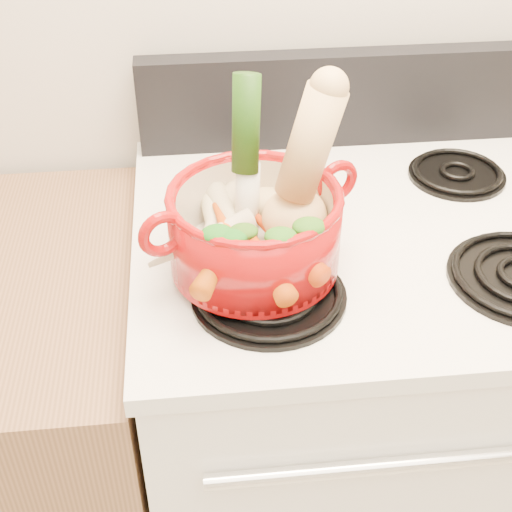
{
  "coord_description": "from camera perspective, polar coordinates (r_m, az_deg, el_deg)",
  "views": [
    {
      "loc": [
        -0.29,
        0.47,
        1.61
      ],
      "look_at": [
        -0.2,
        1.28,
        1.0
      ],
      "focal_mm": 50.0,
      "sensor_mm": 36.0,
      "label": 1
    }
  ],
  "objects": [
    {
      "name": "stove_body",
      "position": [
        1.51,
        7.41,
        -13.09
      ],
      "size": [
        0.76,
        0.65,
        0.92
      ],
      "primitive_type": "cube",
      "color": "white",
      "rests_on": "floor"
    },
    {
      "name": "cooktop",
      "position": [
        1.19,
        9.19,
        1.73
      ],
      "size": [
        0.78,
        0.67,
        0.03
      ],
      "primitive_type": "cube",
      "color": "white",
      "rests_on": "stove_body"
    },
    {
      "name": "control_backsplash",
      "position": [
        1.39,
        6.69,
        12.43
      ],
      "size": [
        0.76,
        0.05,
        0.18
      ],
      "primitive_type": "cube",
      "color": "black",
      "rests_on": "cooktop"
    },
    {
      "name": "oven_handle",
      "position": [
        1.07,
        12.76,
        -15.87
      ],
      "size": [
        0.6,
        0.02,
        0.02
      ],
      "primitive_type": "cylinder",
      "rotation": [
        0.0,
        1.57,
        0.0
      ],
      "color": "silver",
      "rests_on": "stove_body"
    },
    {
      "name": "burner_front_left",
      "position": [
        1.02,
        1.03,
        -2.97
      ],
      "size": [
        0.22,
        0.22,
        0.02
      ],
      "primitive_type": "cylinder",
      "color": "black",
      "rests_on": "cooktop"
    },
    {
      "name": "burner_back_left",
      "position": [
        1.26,
        -0.62,
        5.77
      ],
      "size": [
        0.17,
        0.17,
        0.02
      ],
      "primitive_type": "cylinder",
      "color": "black",
      "rests_on": "cooktop"
    },
    {
      "name": "burner_back_right",
      "position": [
        1.35,
        15.79,
        6.45
      ],
      "size": [
        0.17,
        0.17,
        0.02
      ],
      "primitive_type": "cylinder",
      "color": "black",
      "rests_on": "cooktop"
    },
    {
      "name": "dutch_oven",
      "position": [
        1.02,
        -0.12,
        2.07
      ],
      "size": [
        0.32,
        0.32,
        0.12
      ],
      "primitive_type": "cylinder",
      "rotation": [
        0.0,
        0.0,
        0.4
      ],
      "color": "#95090A",
      "rests_on": "burner_front_left"
    },
    {
      "name": "pot_handle_left",
      "position": [
        0.95,
        -7.51,
        1.77
      ],
      "size": [
        0.07,
        0.04,
        0.07
      ],
      "primitive_type": "torus",
      "rotation": [
        1.57,
        0.0,
        0.4
      ],
      "color": "#95090A",
      "rests_on": "dutch_oven"
    },
    {
      "name": "pot_handle_right",
      "position": [
        1.06,
        6.52,
        5.98
      ],
      "size": [
        0.07,
        0.04,
        0.07
      ],
      "primitive_type": "torus",
      "rotation": [
        1.57,
        0.0,
        0.4
      ],
      "color": "#95090A",
      "rests_on": "dutch_oven"
    },
    {
      "name": "squash",
      "position": [
        0.99,
        3.53,
        6.88
      ],
      "size": [
        0.17,
        0.12,
        0.26
      ],
      "primitive_type": null,
      "rotation": [
        0.0,
        0.26,
        0.13
      ],
      "color": "#E1AD73",
      "rests_on": "dutch_oven"
    },
    {
      "name": "leek",
      "position": [
        1.01,
        -0.73,
        7.79
      ],
      "size": [
        0.06,
        0.09,
        0.26
      ],
      "primitive_type": "cylinder",
      "rotation": [
        -0.16,
        0.0,
        -0.28
      ],
      "color": "silver",
      "rests_on": "dutch_oven"
    },
    {
      "name": "ginger",
      "position": [
        1.11,
        0.57,
        4.24
      ],
      "size": [
        0.09,
        0.08,
        0.05
      ],
      "primitive_type": "ellipsoid",
      "rotation": [
        0.0,
        0.0,
        0.2
      ],
      "color": "#D3B682",
      "rests_on": "dutch_oven"
    },
    {
      "name": "parsnip_0",
      "position": [
        1.04,
        -3.2,
        2.12
      ],
      "size": [
        0.05,
        0.23,
        0.06
      ],
      "primitive_type": "cone",
      "rotation": [
        1.66,
        0.0,
        0.03
      ],
      "color": "beige",
      "rests_on": "dutch_oven"
    },
    {
      "name": "parsnip_1",
      "position": [
        1.04,
        -3.43,
        2.48
      ],
      "size": [
        0.13,
        0.2,
        0.06
      ],
      "primitive_type": "cone",
      "rotation": [
        1.66,
        0.0,
        -0.47
      ],
      "color": "beige",
      "rests_on": "dutch_oven"
    },
    {
      "name": "parsnip_2",
      "position": [
        1.04,
        -2.03,
        3.03
      ],
      "size": [
        0.09,
        0.2,
        0.06
      ],
      "primitive_type": "cone",
      "rotation": [
        1.66,
        0.0,
        0.27
      ],
      "color": "beige",
      "rests_on": "dutch_oven"
    },
    {
      "name": "parsnip_3",
      "position": [
        1.01,
        -4.43,
        1.32
      ],
      "size": [
        0.17,
        0.1,
        0.05
      ],
      "primitive_type": "cone",
      "rotation": [
        1.66,
        0.0,
        -1.16
      ],
      "color": "beige",
      "rests_on": "dutch_oven"
    },
    {
      "name": "carrot_0",
      "position": [
        0.99,
        0.76,
        -0.5
      ],
      "size": [
        0.07,
        0.17,
        0.05
      ],
      "primitive_type": "cone",
      "rotation": [
        1.66,
        0.0,
        0.24
      ],
      "color": "#DC5D0B",
      "rests_on": "dutch_oven"
    },
    {
      "name": "carrot_1",
      "position": [
        1.0,
        -1.95,
        0.31
      ],
      "size": [
        0.03,
        0.13,
        0.04
      ],
      "primitive_type": "cone",
      "rotation": [
        1.66,
        0.0,
        -0.04
      ],
      "color": "#BB5309",
      "rests_on": "dutch_oven"
    },
    {
      "name": "carrot_2",
      "position": [
        1.01,
        2.15,
        1.0
      ],
      "size": [
        0.11,
        0.18,
        0.05
      ],
      "primitive_type": "cone",
      "rotation": [
        1.66,
        0.0,
        0.48
      ],
      "color": "red",
      "rests_on": "dutch_oven"
    },
    {
      "name": "carrot_3",
      "position": [
        0.97,
        -2.95,
        -0.3
      ],
      "size": [
        0.09,
        0.15,
        0.04
      ],
      "primitive_type": "cone",
      "rotation": [
        1.66,
        0.0,
        -0.42
      ],
      "color": "#C75D09",
      "rests_on": "dutch_oven"
    },
    {
      "name": "carrot_4",
      "position": [
        1.0,
        -2.22,
        1.66
      ],
      "size": [
        0.06,
        0.15,
        0.04
      ],
      "primitive_type": "cone",
      "rotation": [
        1.66,
        0.0,
        0.21
      ],
      "color": "#D9500A",
      "rests_on": "dutch_oven"
    }
  ]
}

